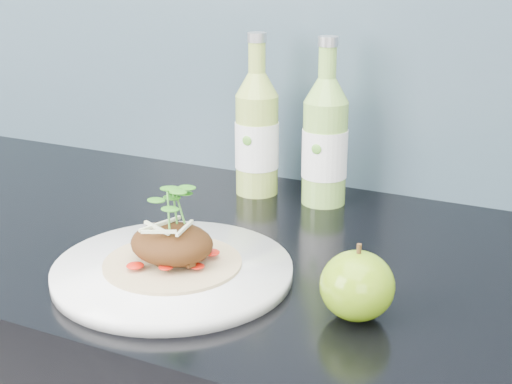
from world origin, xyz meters
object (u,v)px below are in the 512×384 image
Objects in this scene: cider_bottle_right at (325,142)px; dinner_plate at (173,271)px; cider_bottle_left at (257,134)px; green_apple at (357,286)px.

dinner_plate is at bearing -111.11° from cider_bottle_right.
cider_bottle_left reaches higher than dinner_plate.
cider_bottle_left reaches higher than green_apple.
cider_bottle_left is at bearing 130.53° from green_apple.
dinner_plate is 1.22× the size of cider_bottle_right.
green_apple is 0.35× the size of cider_bottle_right.
green_apple is 0.35× the size of cider_bottle_left.
green_apple reaches higher than dinner_plate.
green_apple is at bearing -72.65° from cider_bottle_left.
dinner_plate is 0.34m from cider_bottle_left.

